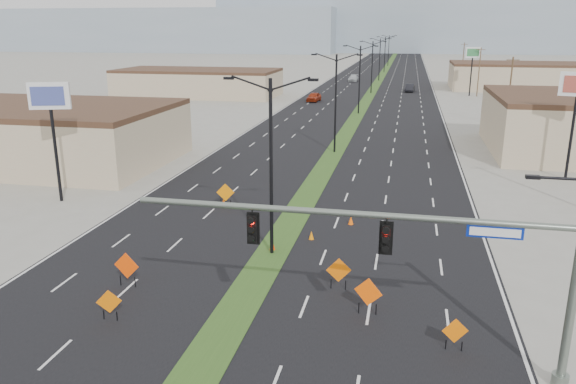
% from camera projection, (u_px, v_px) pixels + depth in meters
% --- Properties ---
extents(ground, '(600.00, 600.00, 0.00)m').
position_uv_depth(ground, '(198.00, 373.00, 21.22)').
color(ground, gray).
rests_on(ground, ground).
extents(road_surface, '(25.00, 400.00, 0.02)m').
position_uv_depth(road_surface, '(372.00, 91.00, 115.07)').
color(road_surface, black).
rests_on(road_surface, ground).
extents(median_strip, '(2.00, 400.00, 0.04)m').
position_uv_depth(median_strip, '(372.00, 91.00, 115.07)').
color(median_strip, '#2D4D1B').
rests_on(median_strip, ground).
extents(building_sw_far, '(30.00, 14.00, 4.50)m').
position_uv_depth(building_sw_far, '(198.00, 84.00, 106.72)').
color(building_sw_far, tan).
rests_on(building_sw_far, ground).
extents(building_se_far, '(44.00, 16.00, 5.00)m').
position_uv_depth(building_se_far, '(561.00, 78.00, 116.19)').
color(building_se_far, tan).
rests_on(building_se_far, ground).
extents(mesa_west, '(180.00, 50.00, 22.00)m').
position_uv_depth(mesa_west, '(173.00, 30.00, 304.77)').
color(mesa_west, '#8293A2').
rests_on(mesa_west, ground).
extents(mesa_center, '(220.00, 50.00, 28.00)m').
position_uv_depth(mesa_center, '(476.00, 24.00, 290.87)').
color(mesa_center, '#8293A2').
rests_on(mesa_center, ground).
extents(mesa_backdrop, '(140.00, 50.00, 32.00)m').
position_uv_depth(mesa_backdrop, '(346.00, 21.00, 323.00)').
color(mesa_backdrop, '#8293A2').
rests_on(mesa_backdrop, ground).
extents(signal_mast, '(16.30, 0.60, 8.00)m').
position_uv_depth(signal_mast, '(438.00, 254.00, 20.04)').
color(signal_mast, slate).
rests_on(signal_mast, ground).
extents(streetlight_0, '(5.15, 0.24, 10.02)m').
position_uv_depth(streetlight_0, '(271.00, 162.00, 30.95)').
color(streetlight_0, black).
rests_on(streetlight_0, ground).
extents(streetlight_1, '(5.15, 0.24, 10.02)m').
position_uv_depth(streetlight_1, '(336.00, 100.00, 57.23)').
color(streetlight_1, black).
rests_on(streetlight_1, ground).
extents(streetlight_2, '(5.15, 0.24, 10.02)m').
position_uv_depth(streetlight_2, '(360.00, 77.00, 83.51)').
color(streetlight_2, black).
rests_on(streetlight_2, ground).
extents(streetlight_3, '(5.15, 0.24, 10.02)m').
position_uv_depth(streetlight_3, '(372.00, 65.00, 109.79)').
color(streetlight_3, black).
rests_on(streetlight_3, ground).
extents(streetlight_4, '(5.15, 0.24, 10.02)m').
position_uv_depth(streetlight_4, '(380.00, 58.00, 136.06)').
color(streetlight_4, black).
rests_on(streetlight_4, ground).
extents(streetlight_5, '(5.15, 0.24, 10.02)m').
position_uv_depth(streetlight_5, '(385.00, 53.00, 162.34)').
color(streetlight_5, black).
rests_on(streetlight_5, ground).
extents(streetlight_6, '(5.15, 0.24, 10.02)m').
position_uv_depth(streetlight_6, '(389.00, 49.00, 188.62)').
color(streetlight_6, black).
rests_on(streetlight_6, ground).
extents(utility_pole_1, '(1.60, 0.20, 9.00)m').
position_uv_depth(utility_pole_1, '(510.00, 91.00, 72.23)').
color(utility_pole_1, '#4C3823').
rests_on(utility_pole_1, ground).
extents(utility_pole_2, '(1.60, 0.20, 9.00)m').
position_uv_depth(utility_pole_2, '(479.00, 71.00, 105.08)').
color(utility_pole_2, '#4C3823').
rests_on(utility_pole_2, ground).
extents(utility_pole_3, '(1.60, 0.20, 9.00)m').
position_uv_depth(utility_pole_3, '(463.00, 61.00, 137.93)').
color(utility_pole_3, '#4C3823').
rests_on(utility_pole_3, ground).
extents(car_left, '(2.28, 4.78, 1.58)m').
position_uv_depth(car_left, '(314.00, 97.00, 98.72)').
color(car_left, maroon).
rests_on(car_left, ground).
extents(car_mid, '(2.08, 4.77, 1.52)m').
position_uv_depth(car_mid, '(410.00, 88.00, 113.69)').
color(car_mid, black).
rests_on(car_mid, ground).
extents(car_far, '(2.18, 5.25, 1.52)m').
position_uv_depth(car_far, '(353.00, 78.00, 135.63)').
color(car_far, '#B3B9BD').
rests_on(car_far, ground).
extents(construction_sign_0, '(1.04, 0.44, 1.47)m').
position_uv_depth(construction_sign_0, '(109.00, 303.00, 24.83)').
color(construction_sign_0, '#D56004').
rests_on(construction_sign_0, ground).
extents(construction_sign_1, '(1.37, 0.15, 1.83)m').
position_uv_depth(construction_sign_1, '(127.00, 267.00, 28.03)').
color(construction_sign_1, '#E94004').
rests_on(construction_sign_1, ground).
extents(construction_sign_2, '(1.29, 0.27, 1.74)m').
position_uv_depth(construction_sign_2, '(225.00, 193.00, 40.67)').
color(construction_sign_2, orange).
rests_on(construction_sign_2, ground).
extents(construction_sign_3, '(1.29, 0.44, 1.79)m').
position_uv_depth(construction_sign_3, '(368.00, 293.00, 25.29)').
color(construction_sign_3, '#FF5505').
rests_on(construction_sign_3, ground).
extents(construction_sign_4, '(1.23, 0.29, 1.66)m').
position_uv_depth(construction_sign_4, '(339.00, 271.00, 27.76)').
color(construction_sign_4, '#DB5C04').
rests_on(construction_sign_4, ground).
extents(construction_sign_5, '(1.06, 0.28, 1.43)m').
position_uv_depth(construction_sign_5, '(455.00, 332.00, 22.49)').
color(construction_sign_5, '#D95D04').
rests_on(construction_sign_5, ground).
extents(cone_0, '(0.39, 0.39, 0.55)m').
position_uv_depth(cone_0, '(311.00, 235.00, 34.53)').
color(cone_0, orange).
rests_on(cone_0, ground).
extents(cone_1, '(0.41, 0.41, 0.59)m').
position_uv_depth(cone_1, '(272.00, 246.00, 32.85)').
color(cone_1, '#E83804').
rests_on(cone_1, ground).
extents(cone_2, '(0.46, 0.46, 0.59)m').
position_uv_depth(cone_2, '(351.00, 220.00, 37.14)').
color(cone_2, '#FE5905').
rests_on(cone_2, ground).
extents(cone_3, '(0.41, 0.41, 0.53)m').
position_uv_depth(cone_3, '(224.00, 201.00, 41.28)').
color(cone_3, '#FF6105').
rests_on(cone_3, ground).
extents(pole_sign_west, '(2.83, 1.29, 8.83)m').
position_uv_depth(pole_sign_west, '(50.00, 106.00, 40.32)').
color(pole_sign_west, black).
rests_on(pole_sign_west, ground).
extents(pole_sign_east_far, '(2.92, 1.23, 9.04)m').
position_uv_depth(pole_sign_east_far, '(473.00, 56.00, 105.09)').
color(pole_sign_east_far, black).
rests_on(pole_sign_east_far, ground).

